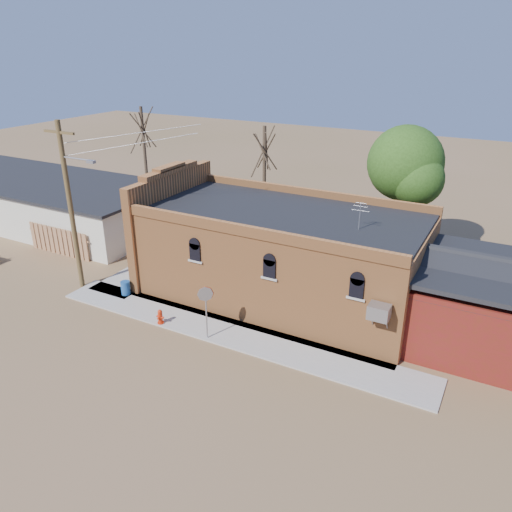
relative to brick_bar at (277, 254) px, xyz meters
The scene contains 14 objects.
ground 6.19m from the brick_bar, 106.65° to the right, with size 120.00×120.00×0.00m, color brown.
sidewalk_south 5.14m from the brick_bar, 91.78° to the right, with size 19.00×2.20×0.08m, color #9E9991.
sidewalk_west 8.28m from the brick_bar, behind, with size 2.60×10.00×0.08m, color #9E9991.
brick_bar is the anchor object (origin of this frame).
red_shed 9.86m from the brick_bar, ahead, with size 5.40×6.40×4.30m.
storage_building 20.81m from the brick_bar, behind, with size 20.40×8.40×3.17m.
wood_fence 14.61m from the brick_bar, behind, with size 5.20×0.10×1.80m, color #A6714A, non-canonical shape.
utility_pole 10.96m from the brick_bar, 156.31° to the right, with size 3.12×0.26×9.00m.
tree_bare_near 9.54m from the brick_bar, 121.74° to the left, with size 2.80×2.80×7.65m.
tree_bare_far 18.25m from the brick_bar, 151.47° to the left, with size 2.80×2.80×8.16m.
tree_leafy 9.80m from the brick_bar, 61.44° to the left, with size 4.40×4.40×8.15m.
fire_hydrant 6.76m from the brick_bar, 122.06° to the right, with size 0.42×0.42×0.73m.
stop_sign 5.56m from the brick_bar, 98.04° to the right, with size 0.56×0.52×2.59m.
trash_barrel 8.23m from the brick_bar, 150.09° to the right, with size 0.48×0.48×0.74m, color #1B4A89.
Camera 1 is at (12.00, -15.99, 12.48)m, focal length 35.00 mm.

